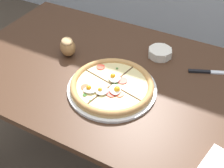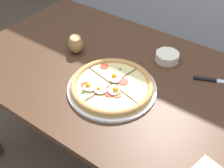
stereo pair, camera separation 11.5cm
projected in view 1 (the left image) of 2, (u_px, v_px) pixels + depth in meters
ground_plane at (122, 167)px, 1.73m from camera, size 12.00×12.00×0.00m
dining_table at (125, 91)px, 1.30m from camera, size 1.54×0.85×0.73m
pizza at (112, 86)px, 1.16m from camera, size 0.37×0.37×0.05m
ramekin_bowl at (160, 53)px, 1.33m from camera, size 0.12×0.12×0.04m
bread_piece_near at (68, 46)px, 1.33m from camera, size 0.12×0.12×0.09m
knife_main at (214, 72)px, 1.25m from camera, size 0.22×0.11×0.01m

